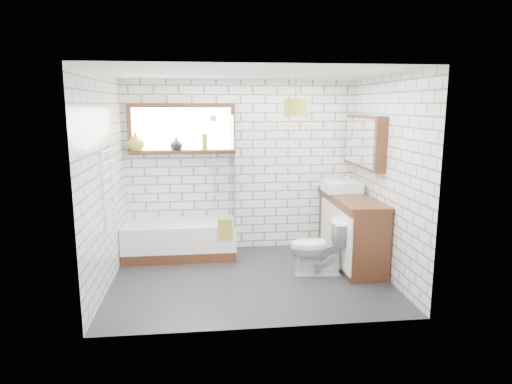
{
  "coord_description": "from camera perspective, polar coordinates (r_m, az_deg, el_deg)",
  "views": [
    {
      "loc": [
        -0.55,
        -5.38,
        2.14
      ],
      "look_at": [
        0.1,
        0.25,
        1.05
      ],
      "focal_mm": 32.0,
      "sensor_mm": 36.0,
      "label": 1
    }
  ],
  "objects": [
    {
      "name": "shower_riser",
      "position": [
        6.68,
        -5.27,
        4.03
      ],
      "size": [
        0.02,
        0.02,
        1.3
      ],
      "primitive_type": "cylinder",
      "color": "silver",
      "rests_on": "wall_back"
    },
    {
      "name": "wall_front",
      "position": [
        4.2,
        1.07,
        -1.37
      ],
      "size": [
        3.4,
        0.01,
        2.5
      ],
      "primitive_type": "cube",
      "color": "white",
      "rests_on": "ground"
    },
    {
      "name": "towel_beige",
      "position": [
        6.22,
        -3.85,
        -4.6
      ],
      "size": [
        0.18,
        0.04,
        0.23
      ],
      "primitive_type": "cube",
      "color": "#C1B486",
      "rests_on": "bathtub"
    },
    {
      "name": "wall_back",
      "position": [
        6.76,
        -1.87,
        3.29
      ],
      "size": [
        3.4,
        0.01,
        2.5
      ],
      "primitive_type": "cube",
      "color": "white",
      "rests_on": "ground"
    },
    {
      "name": "pendant",
      "position": [
        6.16,
        4.96,
        10.45
      ],
      "size": [
        0.3,
        0.3,
        0.22
      ],
      "primitive_type": "cylinder",
      "color": "olive",
      "rests_on": "ceiling"
    },
    {
      "name": "shower_screen",
      "position": [
        6.41,
        -2.93,
        2.91
      ],
      "size": [
        0.02,
        0.72,
        1.5
      ],
      "primitive_type": "cube",
      "color": "white",
      "rests_on": "bathtub"
    },
    {
      "name": "ceiling",
      "position": [
        5.42,
        -0.78,
        14.72
      ],
      "size": [
        3.4,
        2.6,
        0.01
      ],
      "primitive_type": "cube",
      "color": "white",
      "rests_on": "ground"
    },
    {
      "name": "toilet",
      "position": [
        5.9,
        7.74,
        -6.78
      ],
      "size": [
        0.47,
        0.74,
        0.72
      ],
      "primitive_type": "imported",
      "rotation": [
        0.0,
        0.0,
        -1.67
      ],
      "color": "white",
      "rests_on": "floor"
    },
    {
      "name": "vase_olive",
      "position": [
        6.7,
        -14.81,
        5.94
      ],
      "size": [
        0.32,
        0.32,
        0.26
      ],
      "primitive_type": "imported",
      "rotation": [
        0.0,
        0.0,
        -0.41
      ],
      "color": "olive",
      "rests_on": "window"
    },
    {
      "name": "bathtub",
      "position": [
        6.62,
        -9.47,
        -5.87
      ],
      "size": [
        1.56,
        0.69,
        0.51
      ],
      "primitive_type": "cube",
      "color": "white",
      "rests_on": "floor"
    },
    {
      "name": "wall_left",
      "position": [
        5.57,
        -18.47,
        1.1
      ],
      "size": [
        0.01,
        2.6,
        2.5
      ],
      "primitive_type": "cube",
      "color": "white",
      "rests_on": "ground"
    },
    {
      "name": "towel_green",
      "position": [
        6.22,
        -3.85,
        -4.6
      ],
      "size": [
        0.2,
        0.05,
        0.27
      ],
      "primitive_type": "cube",
      "color": "olive",
      "rests_on": "bathtub"
    },
    {
      "name": "tap",
      "position": [
        6.58,
        12.01,
        1.19
      ],
      "size": [
        0.04,
        0.04,
        0.16
      ],
      "primitive_type": "cylinder",
      "rotation": [
        0.0,
        0.0,
        -0.28
      ],
      "color": "silver",
      "rests_on": "vanity"
    },
    {
      "name": "vanity",
      "position": [
        6.4,
        11.78,
        -4.53
      ],
      "size": [
        0.53,
        1.63,
        0.93
      ],
      "primitive_type": "cube",
      "color": "#3A1E10",
      "rests_on": "floor"
    },
    {
      "name": "vase_dark",
      "position": [
        6.64,
        -9.92,
        5.84
      ],
      "size": [
        0.19,
        0.19,
        0.19
      ],
      "primitive_type": "imported",
      "rotation": [
        0.0,
        0.0,
        0.03
      ],
      "color": "black",
      "rests_on": "window"
    },
    {
      "name": "wall_right",
      "position": [
        5.9,
        15.98,
        1.76
      ],
      "size": [
        0.01,
        2.6,
        2.5
      ],
      "primitive_type": "cube",
      "color": "white",
      "rests_on": "ground"
    },
    {
      "name": "mirror_cabinet",
      "position": [
        6.38,
        13.4,
        6.16
      ],
      "size": [
        0.16,
        1.2,
        0.7
      ],
      "primitive_type": "cube",
      "color": "#3A1E10",
      "rests_on": "wall_right"
    },
    {
      "name": "basin",
      "position": [
        6.54,
        10.66,
        0.68
      ],
      "size": [
        0.5,
        0.44,
        0.15
      ],
      "primitive_type": "cube",
      "color": "white",
      "rests_on": "vanity"
    },
    {
      "name": "towel_radiator",
      "position": [
        5.57,
        -17.99,
        0.61
      ],
      "size": [
        0.06,
        0.52,
        1.0
      ],
      "primitive_type": "cube",
      "color": "white",
      "rests_on": "wall_left"
    },
    {
      "name": "bottle",
      "position": [
        6.63,
        -6.42,
        6.07
      ],
      "size": [
        0.09,
        0.09,
        0.23
      ],
      "primitive_type": "cylinder",
      "rotation": [
        0.0,
        0.0,
        -0.38
      ],
      "color": "olive",
      "rests_on": "window"
    },
    {
      "name": "window",
      "position": [
        6.65,
        -9.25,
        7.79
      ],
      "size": [
        1.52,
        0.16,
        0.68
      ],
      "primitive_type": "cube",
      "color": "#3A1E10",
      "rests_on": "wall_back"
    },
    {
      "name": "floor",
      "position": [
        5.81,
        -0.71,
        -10.79
      ],
      "size": [
        3.4,
        2.6,
        0.01
      ],
      "primitive_type": "cube",
      "color": "black",
      "rests_on": "ground"
    }
  ]
}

